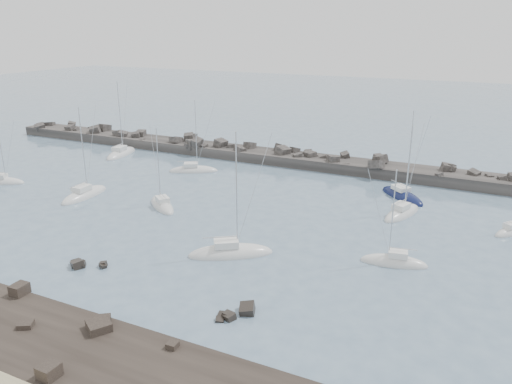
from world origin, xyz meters
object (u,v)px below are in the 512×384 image
(sailboat_5, at_px, (162,206))
(sailboat_3, at_px, (84,196))
(sailboat_0, at_px, (3,182))
(sailboat_6, at_px, (230,254))
(sailboat_8, at_px, (394,263))
(sailboat_9, at_px, (402,214))
(sailboat_4, at_px, (193,171))
(sailboat_7, at_px, (402,196))
(sailboat_10, at_px, (511,232))
(sailboat_1, at_px, (121,154))

(sailboat_5, bearing_deg, sailboat_3, -173.77)
(sailboat_0, bearing_deg, sailboat_6, -8.94)
(sailboat_8, height_order, sailboat_9, sailboat_9)
(sailboat_8, bearing_deg, sailboat_5, 173.56)
(sailboat_5, xyz_separation_m, sailboat_9, (30.55, 11.39, 0.01))
(sailboat_4, height_order, sailboat_8, sailboat_4)
(sailboat_7, distance_m, sailboat_10, 16.35)
(sailboat_3, bearing_deg, sailboat_10, 12.28)
(sailboat_0, bearing_deg, sailboat_5, 4.20)
(sailboat_3, bearing_deg, sailboat_9, 16.41)
(sailboat_10, bearing_deg, sailboat_6, -143.99)
(sailboat_4, relative_size, sailboat_5, 1.10)
(sailboat_3, relative_size, sailboat_4, 1.07)
(sailboat_8, bearing_deg, sailboat_0, 178.61)
(sailboat_1, bearing_deg, sailboat_9, -9.38)
(sailboat_8, bearing_deg, sailboat_7, 98.22)
(sailboat_1, bearing_deg, sailboat_5, -39.77)
(sailboat_8, bearing_deg, sailboat_4, 151.78)
(sailboat_7, height_order, sailboat_9, sailboat_7)
(sailboat_0, height_order, sailboat_4, sailboat_4)
(sailboat_3, distance_m, sailboat_5, 13.00)
(sailboat_5, bearing_deg, sailboat_7, 32.58)
(sailboat_0, distance_m, sailboat_3, 16.49)
(sailboat_9, bearing_deg, sailboat_3, -163.59)
(sailboat_1, distance_m, sailboat_4, 19.35)
(sailboat_0, height_order, sailboat_3, sailboat_3)
(sailboat_5, bearing_deg, sailboat_6, -30.31)
(sailboat_0, distance_m, sailboat_7, 62.24)
(sailboat_4, bearing_deg, sailboat_0, -141.38)
(sailboat_1, bearing_deg, sailboat_7, -1.92)
(sailboat_8, bearing_deg, sailboat_3, 177.16)
(sailboat_8, bearing_deg, sailboat_1, 157.07)
(sailboat_0, bearing_deg, sailboat_1, 78.18)
(sailboat_6, relative_size, sailboat_7, 1.07)
(sailboat_6, height_order, sailboat_8, sailboat_6)
(sailboat_1, relative_size, sailboat_5, 1.26)
(sailboat_0, distance_m, sailboat_6, 45.81)
(sailboat_4, bearing_deg, sailboat_6, -50.47)
(sailboat_4, distance_m, sailboat_10, 49.64)
(sailboat_6, height_order, sailboat_10, sailboat_6)
(sailboat_4, relative_size, sailboat_7, 0.95)
(sailboat_0, distance_m, sailboat_10, 74.18)
(sailboat_6, bearing_deg, sailboat_1, 143.67)
(sailboat_4, height_order, sailboat_7, sailboat_7)
(sailboat_3, height_order, sailboat_9, sailboat_3)
(sailboat_4, distance_m, sailboat_8, 43.29)
(sailboat_0, xyz_separation_m, sailboat_8, (61.88, -1.51, 0.00))
(sailboat_0, height_order, sailboat_1, sailboat_1)
(sailboat_7, relative_size, sailboat_9, 1.07)
(sailboat_3, distance_m, sailboat_4, 19.61)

